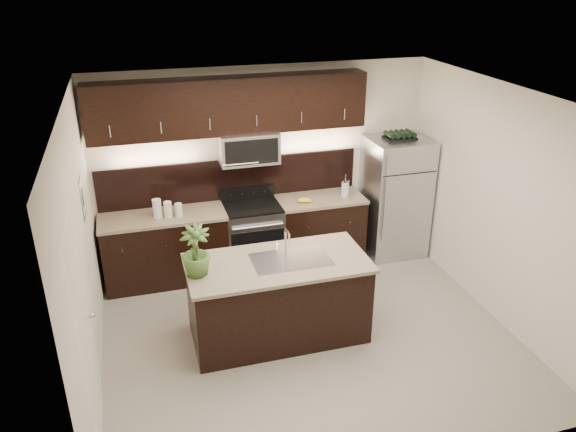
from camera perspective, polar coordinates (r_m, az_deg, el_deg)
name	(u,v)px	position (r m, az deg, el deg)	size (l,w,h in m)	color
ground	(308,335)	(6.53, 2.06, -11.97)	(4.50, 4.50, 0.00)	gray
room_walls	(301,200)	(5.63, 1.36, 1.66)	(4.52, 4.02, 2.71)	beige
counter_run	(238,239)	(7.59, -5.12, -2.32)	(3.51, 0.65, 0.94)	black
upper_fixtures	(233,114)	(7.15, -5.65, 10.27)	(3.49, 0.40, 1.66)	black
island	(278,299)	(6.28, -1.04, -8.38)	(1.96, 0.96, 0.94)	black
sink_faucet	(291,258)	(6.07, 0.27, -4.28)	(0.84, 0.50, 0.28)	silver
refrigerator	(395,197)	(8.06, 10.78, 1.92)	(0.82, 0.74, 1.69)	#B2B2B7
wine_rack	(400,136)	(7.77, 11.30, 8.02)	(0.42, 0.26, 0.10)	black
plant	(195,251)	(5.74, -9.39, -3.53)	(0.30, 0.30, 0.54)	#3D5B24
canisters	(165,209)	(7.19, -12.36, 0.69)	(0.36, 0.14, 0.24)	silver
french_press	(345,188)	(7.70, 5.82, 2.81)	(0.11, 0.11, 0.31)	silver
bananas	(301,200)	(7.50, 1.30, 1.64)	(0.19, 0.15, 0.06)	yellow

